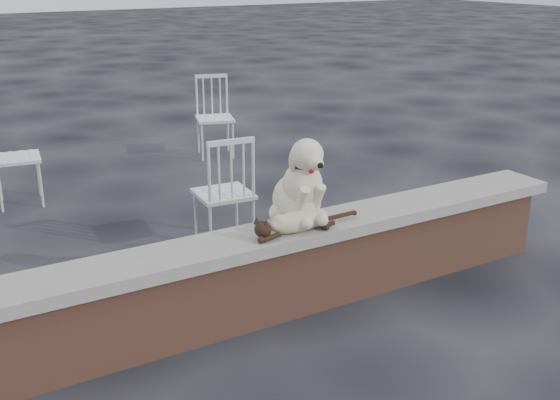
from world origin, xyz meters
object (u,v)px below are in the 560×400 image
cat (298,220)px  chair_d (215,117)px  chair_c (223,192)px  chair_e (16,156)px  dog (297,178)px

cat → chair_d: chair_d is taller
cat → chair_c: size_ratio=0.98×
chair_c → chair_e: size_ratio=1.00×
chair_e → cat: bearing=-152.2°
cat → chair_c: (0.07, 1.25, -0.19)m
chair_c → chair_e: same height
chair_c → dog: bearing=95.2°
chair_e → chair_d: 2.41m
cat → chair_e: size_ratio=0.98×
chair_e → chair_c: bearing=-139.6°
dog → chair_d: bearing=75.2°
chair_c → chair_d: size_ratio=1.00×
cat → chair_e: 3.37m
dog → chair_c: dog is taller
cat → chair_d: (1.18, 3.77, -0.19)m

